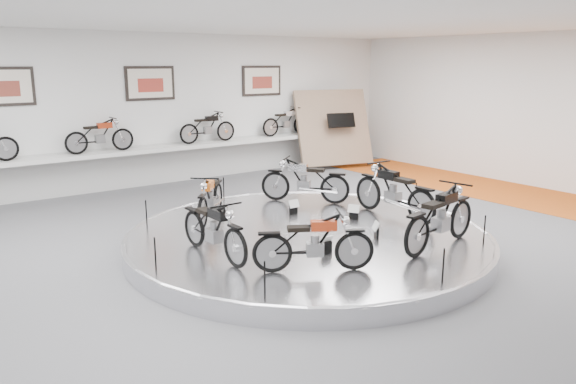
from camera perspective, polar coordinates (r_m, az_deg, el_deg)
floor at (r=9.84m, az=3.14°, el=-6.15°), size 16.00×16.00×0.00m
ceiling at (r=9.33m, az=3.46°, el=17.75°), size 16.00×16.00×0.00m
wall_back at (r=15.39m, az=-13.73°, el=8.08°), size 16.00×0.00×16.00m
wall_right at (r=15.71m, az=26.57°, el=7.18°), size 0.00×14.00×14.00m
orange_carpet_strip at (r=14.96m, az=23.68°, el=-0.54°), size 2.40×12.60×0.01m
dado_band at (r=15.56m, az=-13.42°, el=2.75°), size 15.68×0.04×1.10m
display_platform at (r=10.01m, az=2.06°, el=-4.89°), size 6.40×6.40×0.30m
platform_rim at (r=9.98m, az=2.06°, el=-4.23°), size 6.40×6.40×0.10m
shelf at (r=15.23m, az=-13.09°, el=4.27°), size 11.00×0.55×0.10m
poster_left at (r=14.33m, az=-26.98°, el=9.52°), size 1.35×0.06×0.88m
poster_center at (r=15.32m, az=-13.82°, el=10.68°), size 1.35×0.06×0.88m
poster_right at (r=16.98m, az=-2.68°, el=11.22°), size 1.35×0.06×0.88m
display_panel at (r=17.68m, az=4.64°, el=6.55°), size 2.56×1.52×2.30m
shelf_bike_b at (r=14.66m, az=-18.57°, el=5.24°), size 1.22×0.43×0.73m
shelf_bike_c at (r=15.82m, az=-8.16°, el=6.31°), size 1.22×0.43×0.73m
shelf_bike_d at (r=17.26m, az=-0.20°, el=6.99°), size 1.22×0.43×0.73m
bike_a at (r=11.96m, az=1.72°, el=1.21°), size 1.48×1.63×0.96m
bike_b at (r=10.69m, az=-7.90°, el=-0.50°), size 1.43×1.50×0.90m
bike_c at (r=8.67m, az=-7.57°, el=-3.66°), size 0.59×1.57×0.91m
bike_d at (r=8.00m, az=2.62°, el=-5.12°), size 1.54×1.22×0.87m
bike_e at (r=9.33m, az=15.23°, el=-2.46°), size 1.80×0.88×1.02m
bike_f at (r=10.98m, az=10.72°, el=0.11°), size 0.64×1.77×1.04m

